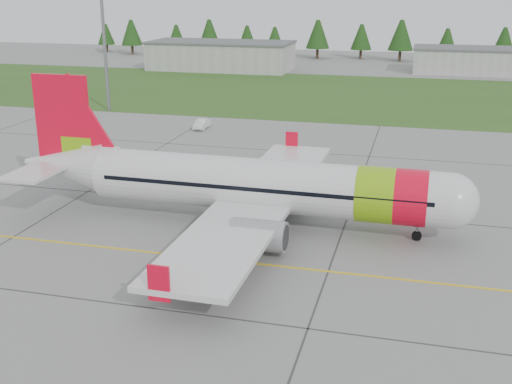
# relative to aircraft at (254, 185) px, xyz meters

# --- Properties ---
(ground) EXTENTS (320.00, 320.00, 0.00)m
(ground) POSITION_rel_aircraft_xyz_m (-2.66, -15.62, -3.39)
(ground) COLOR gray
(ground) RESTS_ON ground
(aircraft) EXTENTS (38.77, 35.56, 11.75)m
(aircraft) POSITION_rel_aircraft_xyz_m (0.00, 0.00, 0.00)
(aircraft) COLOR silver
(aircraft) RESTS_ON ground
(follow_me_car) EXTENTS (1.65, 1.78, 3.58)m
(follow_me_car) POSITION_rel_aircraft_xyz_m (6.52, -23.71, -1.60)
(follow_me_car) COLOR orange
(follow_me_car) RESTS_ON ground
(service_van) EXTENTS (1.44, 1.36, 4.05)m
(service_van) POSITION_rel_aircraft_xyz_m (-16.27, 33.58, -1.36)
(service_van) COLOR silver
(service_van) RESTS_ON ground
(grass_strip) EXTENTS (320.00, 50.00, 0.03)m
(grass_strip) POSITION_rel_aircraft_xyz_m (-2.66, 66.38, -3.37)
(grass_strip) COLOR #30561E
(grass_strip) RESTS_ON ground
(taxi_guideline) EXTENTS (120.00, 0.25, 0.02)m
(taxi_guideline) POSITION_rel_aircraft_xyz_m (-2.66, -7.62, -3.38)
(taxi_guideline) COLOR gold
(taxi_guideline) RESTS_ON ground
(hangar_west) EXTENTS (32.00, 14.00, 6.00)m
(hangar_west) POSITION_rel_aircraft_xyz_m (-32.66, 94.38, -0.39)
(hangar_west) COLOR #A8A8A3
(hangar_west) RESTS_ON ground
(hangar_east) EXTENTS (24.00, 12.00, 5.20)m
(hangar_east) POSITION_rel_aircraft_xyz_m (22.34, 102.38, -0.79)
(hangar_east) COLOR #A8A8A3
(hangar_east) RESTS_ON ground
(floodlight_mast) EXTENTS (0.50, 0.50, 20.00)m
(floodlight_mast) POSITION_rel_aircraft_xyz_m (-34.66, 42.38, 6.61)
(floodlight_mast) COLOR slate
(floodlight_mast) RESTS_ON ground
(treeline) EXTENTS (160.00, 8.00, 10.00)m
(treeline) POSITION_rel_aircraft_xyz_m (-2.66, 122.38, 1.61)
(treeline) COLOR #1C3F14
(treeline) RESTS_ON ground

